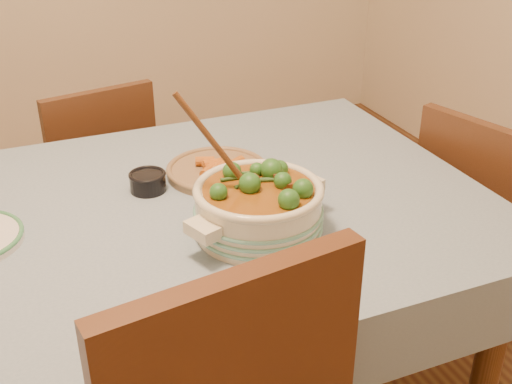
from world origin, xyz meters
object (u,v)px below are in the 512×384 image
Objects in this scene: stew_casserole at (258,204)px; fried_plate at (217,169)px; chair_far at (98,177)px; dining_table at (154,246)px; condiment_bowl at (148,181)px; chair_right at (484,225)px.

fried_plate is at bearing 87.50° from stew_casserole.
chair_far is at bearing 108.00° from fried_plate.
dining_table is 0.17m from condiment_bowl.
dining_table is 0.28m from fried_plate.
chair_right is at bearing -0.56° from dining_table.
condiment_bowl is 1.08m from chair_right.
stew_casserole reaches higher than fried_plate.
stew_casserole is at bearing -58.90° from condiment_bowl.
dining_table is 16.26× the size of condiment_bowl.
chair_far reaches higher than condiment_bowl.
chair_right is (0.83, -0.15, -0.29)m from fried_plate.
condiment_bowl is at bearing 78.20° from dining_table.
fried_plate is 0.89m from chair_right.
stew_casserole is at bearing 90.30° from chair_far.
chair_right reaches higher than chair_far.
chair_far is at bearing 92.58° from condiment_bowl.
chair_right is (1.06, -0.84, 0.01)m from chair_far.
chair_right reaches higher than dining_table.
stew_casserole is at bearing -92.50° from fried_plate.
fried_plate reaches higher than dining_table.
chair_far reaches higher than fried_plate.
fried_plate is 0.39× the size of chair_right.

